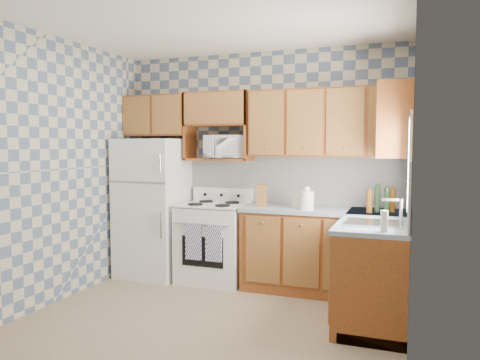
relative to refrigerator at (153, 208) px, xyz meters
name	(u,v)px	position (x,y,z in m)	size (l,w,h in m)	color
floor	(206,325)	(1.27, -1.25, -0.84)	(3.40, 3.40, 0.00)	#7E6750
back_wall	(261,167)	(1.27, 0.35, 0.51)	(3.40, 0.02, 2.70)	slate
right_wall	(412,179)	(2.97, -1.25, 0.51)	(0.02, 3.20, 2.70)	slate
backsplash_back	(293,180)	(1.68, 0.34, 0.36)	(2.60, 0.01, 0.56)	white
backsplash_right	(410,190)	(2.96, -0.45, 0.36)	(0.01, 1.60, 0.56)	white
refrigerator	(153,208)	(0.00, 0.00, 0.00)	(0.75, 0.70, 1.68)	white
stove_body	(214,243)	(0.80, 0.03, -0.39)	(0.76, 0.65, 0.90)	white
cooktop	(214,205)	(0.80, 0.03, 0.07)	(0.76, 0.65, 0.03)	silver
backguard	(223,195)	(0.80, 0.30, 0.16)	(0.76, 0.08, 0.17)	white
dish_towel_left	(193,242)	(0.70, -0.32, -0.31)	(0.19, 0.03, 0.40)	navy
dish_towel_right	(214,243)	(0.95, -0.32, -0.31)	(0.19, 0.03, 0.40)	navy
base_cabinets_back	(324,252)	(2.10, 0.05, -0.40)	(1.75, 0.60, 0.88)	#682E0E
base_cabinets_right	(376,269)	(2.67, -0.45, -0.40)	(0.60, 1.60, 0.88)	#682E0E
countertop_back	(325,211)	(2.10, 0.05, 0.06)	(1.77, 0.63, 0.04)	gray
countertop_right	(376,220)	(2.67, -0.45, 0.06)	(0.63, 1.60, 0.04)	gray
upper_cabinets_back	(328,123)	(2.10, 0.19, 1.01)	(1.75, 0.33, 0.74)	#682E0E
upper_cabinets_fridge	(158,116)	(-0.02, 0.19, 1.13)	(0.82, 0.33, 0.50)	#682E0E
upper_cabinets_right	(396,121)	(2.81, 0.00, 1.01)	(0.33, 0.70, 0.74)	#682E0E
microwave_shelf	(219,159)	(0.80, 0.19, 0.60)	(0.80, 0.33, 0.03)	#682E0E
microwave	(225,147)	(0.89, 0.16, 0.75)	(0.50, 0.34, 0.27)	white
sink	(374,224)	(2.67, -0.80, 0.09)	(0.48, 0.40, 0.03)	#B7B7BC
window	(410,164)	(2.96, -0.80, 0.61)	(0.02, 0.66, 0.86)	white
bottle_0	(377,199)	(2.65, -0.01, 0.22)	(0.06, 0.06, 0.27)	black
bottle_1	(387,201)	(2.75, -0.07, 0.21)	(0.06, 0.06, 0.26)	black
bottle_2	(393,201)	(2.80, 0.03, 0.20)	(0.06, 0.06, 0.24)	#61360E
bottle_3	(369,202)	(2.58, -0.09, 0.19)	(0.06, 0.06, 0.22)	#61360E
knife_block	(262,195)	(1.39, 0.02, 0.20)	(0.11, 0.11, 0.24)	brown
electric_kettle	(307,200)	(1.93, -0.09, 0.18)	(0.16, 0.16, 0.20)	white
food_containers	(300,202)	(1.83, 0.05, 0.14)	(0.19, 0.19, 0.13)	silver
soap_bottle	(384,221)	(2.78, -1.14, 0.17)	(0.06, 0.06, 0.17)	silver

